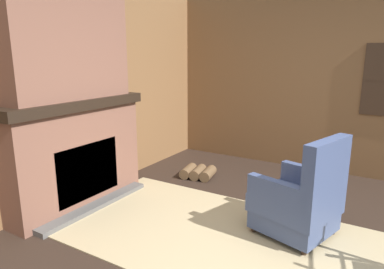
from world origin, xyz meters
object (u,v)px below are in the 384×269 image
(firewood_stack, at_px, (198,172))
(storage_case, at_px, (81,91))
(armchair, at_px, (300,201))
(oil_lamp_vase, at_px, (20,96))

(firewood_stack, xyz_separation_m, storage_case, (-0.79, -1.35, 1.25))
(armchair, xyz_separation_m, oil_lamp_vase, (-2.46, -1.18, 0.99))
(armchair, xyz_separation_m, firewood_stack, (-1.66, 0.92, -0.29))
(armchair, relative_size, firewood_stack, 1.98)
(oil_lamp_vase, distance_m, storage_case, 0.75)
(armchair, relative_size, oil_lamp_vase, 3.68)
(armchair, bearing_deg, oil_lamp_vase, 42.03)
(firewood_stack, bearing_deg, armchair, -28.99)
(firewood_stack, bearing_deg, oil_lamp_vase, -110.67)
(storage_case, bearing_deg, firewood_stack, 59.55)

